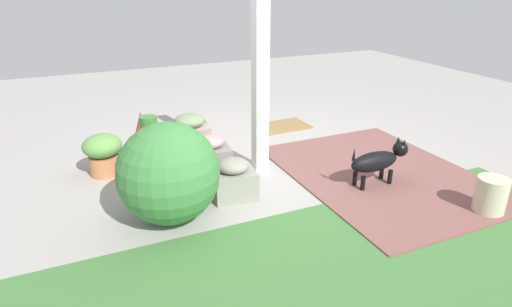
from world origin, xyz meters
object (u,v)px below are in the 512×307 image
stone_planter_mid (233,179)px  ceramic_urn (491,196)px  stone_planter_nearest (190,133)px  terracotta_pot_tall (152,158)px  stone_planter_near (211,154)px  round_shrub (169,173)px  terracotta_pot_spiky (143,136)px  porch_pillar (260,68)px  terracotta_pot_broad (103,152)px  doormat (283,126)px  dog (378,160)px

stone_planter_mid → ceramic_urn: bearing=148.2°
stone_planter_nearest → stone_planter_mid: (-0.03, 1.34, -0.03)m
terracotta_pot_tall → stone_planter_near: bearing=-179.1°
round_shrub → ceramic_urn: round_shrub is taller
terracotta_pot_tall → terracotta_pot_spiky: bearing=-92.4°
porch_pillar → terracotta_pot_tall: porch_pillar is taller
terracotta_pot_spiky → ceramic_urn: (-2.56, 2.53, -0.09)m
stone_planter_mid → round_shrub: 0.71m
stone_planter_mid → terracotta_pot_broad: terracotta_pot_broad is taller
stone_planter_nearest → doormat: size_ratio=0.70×
stone_planter_mid → ceramic_urn: size_ratio=1.31×
terracotta_pot_broad → doormat: size_ratio=0.65×
terracotta_pot_tall → porch_pillar: bearing=169.3°
round_shrub → terracotta_pot_broad: 1.27m
porch_pillar → round_shrub: porch_pillar is taller
terracotta_pot_broad → terracotta_pot_tall: bearing=140.0°
dog → terracotta_pot_spiky: bearing=-40.0°
stone_planter_nearest → doormat: (-1.40, -0.27, -0.20)m
stone_planter_mid → doormat: 2.12m
porch_pillar → stone_planter_nearest: 1.37m
round_shrub → doormat: bearing=-138.7°
dog → ceramic_urn: size_ratio=2.01×
stone_planter_mid → dog: size_ratio=0.65×
porch_pillar → stone_planter_nearest: (0.51, -0.89, -0.90)m
terracotta_pot_broad → porch_pillar: bearing=159.5°
porch_pillar → terracotta_pot_broad: porch_pillar is taller
round_shrub → terracotta_pot_broad: round_shrub is taller
round_shrub → terracotta_pot_spiky: (-0.04, -1.48, -0.17)m
round_shrub → porch_pillar: bearing=-151.4°
ceramic_urn → doormat: ceramic_urn is taller
terracotta_pot_spiky → doormat: size_ratio=0.81×
porch_pillar → stone_planter_mid: (0.48, 0.44, -0.93)m
terracotta_pot_tall → dog: 2.27m
stone_planter_nearest → terracotta_pot_spiky: size_ratio=0.86×
stone_planter_nearest → dog: (-1.43, 1.70, 0.05)m
stone_planter_nearest → round_shrub: (0.61, 1.51, 0.22)m
porch_pillar → doormat: bearing=-127.5°
stone_planter_mid → terracotta_pot_spiky: (0.60, -1.31, 0.08)m
porch_pillar → terracotta_pot_broad: bearing=-20.5°
stone_planter_mid → terracotta_pot_spiky: 1.44m
dog → stone_planter_near: bearing=-36.2°
ceramic_urn → doormat: 2.89m
stone_planter_nearest → stone_planter_mid: stone_planter_nearest is taller
stone_planter_nearest → terracotta_pot_broad: (1.03, 0.32, 0.04)m
round_shrub → doormat: (-2.01, -1.77, -0.42)m
round_shrub → dog: bearing=174.5°
terracotta_pot_broad → doormat: 2.52m
round_shrub → doormat: round_shrub is taller
ceramic_urn → porch_pillar: bearing=-48.3°
stone_planter_near → round_shrub: round_shrub is taller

